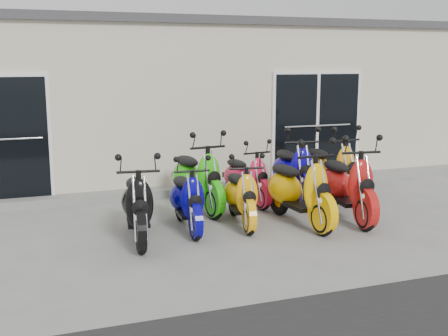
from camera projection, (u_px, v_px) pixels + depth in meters
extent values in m
plane|color=gray|center=(237.00, 221.00, 8.98)|extent=(80.00, 80.00, 0.00)
cube|color=beige|center=(160.00, 99.00, 13.49)|extent=(14.00, 6.00, 3.20)
cube|color=#3F3F42|center=(158.00, 28.00, 13.17)|extent=(14.20, 6.20, 0.16)
cube|color=gray|center=(199.00, 189.00, 10.84)|extent=(14.00, 0.40, 0.15)
cube|color=black|center=(19.00, 135.00, 9.69)|extent=(1.07, 0.08, 2.22)
cube|color=black|center=(316.00, 122.00, 11.61)|extent=(2.02, 0.08, 2.22)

